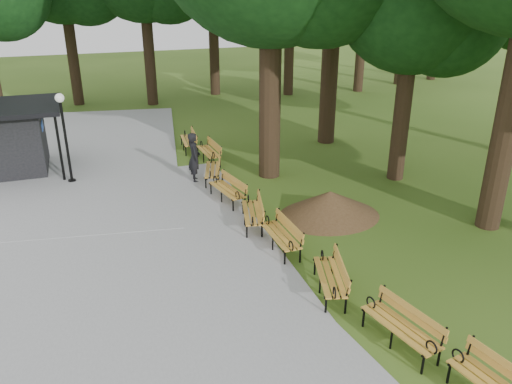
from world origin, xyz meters
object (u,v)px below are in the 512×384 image
object	(u,v)px
bench_7	(213,170)
bench_9	(188,140)
bench_6	(227,190)
bench_5	(252,213)
dirt_mound	(330,204)
bench_2	(400,327)
lamp_post	(63,120)
bench_8	(208,152)
bench_3	(330,277)
bench_4	(280,236)
person	(194,157)

from	to	relation	value
bench_7	bench_9	world-z (taller)	same
bench_7	bench_6	bearing A→B (deg)	15.54
bench_5	bench_9	xyz separation A→B (m)	(-0.07, 8.08, 0.00)
bench_5	bench_9	bearing A→B (deg)	-164.31
dirt_mound	bench_2	size ratio (longest dim) A/B	1.45
bench_7	bench_9	bearing A→B (deg)	-162.75
lamp_post	bench_7	bearing A→B (deg)	-18.64
bench_6	bench_8	world-z (taller)	same
bench_3	bench_2	bearing A→B (deg)	29.62
bench_7	bench_9	size ratio (longest dim) A/B	1.00
lamp_post	bench_7	xyz separation A→B (m)	(4.95, -1.67, -1.93)
bench_2	bench_8	world-z (taller)	same
lamp_post	bench_7	size ratio (longest dim) A/B	1.74
bench_5	bench_8	distance (m)	6.23
bench_2	bench_9	xyz separation A→B (m)	(-1.02, 14.23, 0.00)
bench_6	bench_8	size ratio (longest dim) A/B	1.00
bench_8	dirt_mound	bearing A→B (deg)	16.75
bench_2	bench_6	distance (m)	8.22
bench_4	bench_8	size ratio (longest dim) A/B	1.00
dirt_mound	bench_6	distance (m)	3.46
bench_9	dirt_mound	bearing A→B (deg)	23.55
bench_2	bench_8	xyz separation A→B (m)	(-0.61, 12.36, 0.00)
lamp_post	bench_4	world-z (taller)	lamp_post
bench_8	bench_9	distance (m)	1.91
dirt_mound	bench_9	size ratio (longest dim) A/B	1.45
bench_2	bench_5	size ratio (longest dim) A/B	1.00
dirt_mound	bench_7	distance (m)	4.99
dirt_mound	bench_7	xyz separation A→B (m)	(-2.63, 4.24, 0.02)
bench_2	bench_8	bearing A→B (deg)	172.78
bench_9	bench_5	bearing A→B (deg)	6.51
dirt_mound	bench_7	size ratio (longest dim) A/B	1.45
bench_4	bench_2	bearing A→B (deg)	8.75
bench_4	bench_7	distance (m)	5.74
person	dirt_mound	size ratio (longest dim) A/B	0.67
bench_2	bench_7	world-z (taller)	same
person	bench_2	bearing A→B (deg)	-164.70
person	bench_4	size ratio (longest dim) A/B	0.98
person	bench_8	xyz separation A→B (m)	(1.05, 1.94, -0.49)
bench_2	bench_9	world-z (taller)	same
bench_9	person	bearing A→B (deg)	-3.52
bench_3	bench_6	distance (m)	6.02
bench_4	bench_6	world-z (taller)	same
dirt_mound	bench_5	xyz separation A→B (m)	(-2.54, 0.16, 0.02)
dirt_mound	bench_6	world-z (taller)	bench_6
bench_7	bench_9	distance (m)	4.00
dirt_mound	bench_9	distance (m)	8.65
person	bench_9	bearing A→B (deg)	-3.24
person	bench_5	xyz separation A→B (m)	(0.71, -4.28, -0.49)
bench_5	bench_6	xyz separation A→B (m)	(-0.16, 2.00, 0.00)
bench_8	bench_3	bearing A→B (deg)	-1.34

